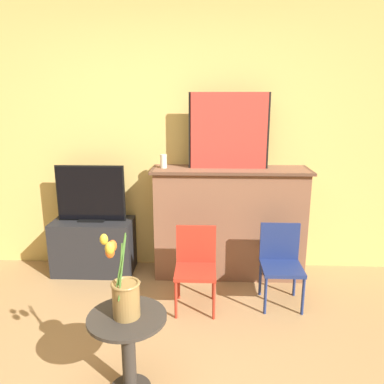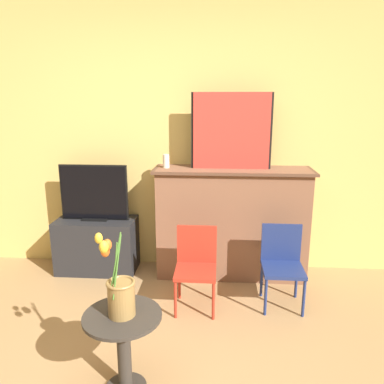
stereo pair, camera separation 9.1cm
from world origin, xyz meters
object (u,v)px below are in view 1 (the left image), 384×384
Objects in this scene: painting at (229,131)px; chair_blue at (281,259)px; vase_tulips at (124,293)px; chair_red at (196,263)px; tv_monitor at (91,194)px.

painting is 1.09× the size of chair_blue.
painting is 1.89m from vase_tulips.
chair_red is 1.00× the size of chair_blue.
tv_monitor is 0.98× the size of chair_red.
chair_blue is (1.75, -0.50, -0.42)m from tv_monitor.
tv_monitor reaches higher than vase_tulips.
chair_red is at bearing -114.66° from painting.
chair_blue is at bearing -16.07° from tv_monitor.
painting reaches higher than chair_blue.
chair_red is at bearing 69.72° from vase_tulips.
tv_monitor is 1.27m from chair_red.
tv_monitor reaches higher than chair_red.
tv_monitor is at bearing 150.03° from chair_red.
chair_blue is (0.72, 0.09, 0.00)m from chair_red.
vase_tulips is at bearing -111.99° from painting.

